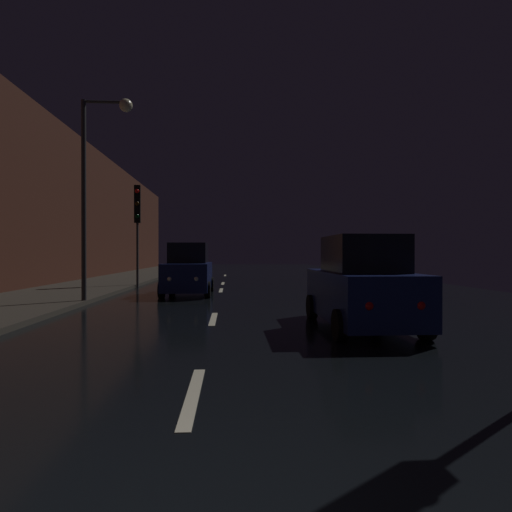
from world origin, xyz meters
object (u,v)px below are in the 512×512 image
car_approaching_headlights (189,271)px  car_parked_right_near (361,286)px  traffic_light_far_left (137,213)px  streetlamp_overhead (98,167)px

car_approaching_headlights → car_parked_right_near: car_approaching_headlights is taller
traffic_light_far_left → car_parked_right_near: 14.69m
streetlamp_overhead → car_parked_right_near: (7.49, -4.92, -3.66)m
traffic_light_far_left → car_approaching_headlights: bearing=30.6°
traffic_light_far_left → streetlamp_overhead: (0.27, -7.23, 0.84)m
car_parked_right_near → car_approaching_headlights: bearing=29.7°
traffic_light_far_left → streetlamp_overhead: bearing=-5.8°
streetlamp_overhead → traffic_light_far_left: bearing=92.1°
traffic_light_far_left → car_parked_right_near: traffic_light_far_left is taller
car_approaching_headlights → car_parked_right_near: size_ratio=1.02×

